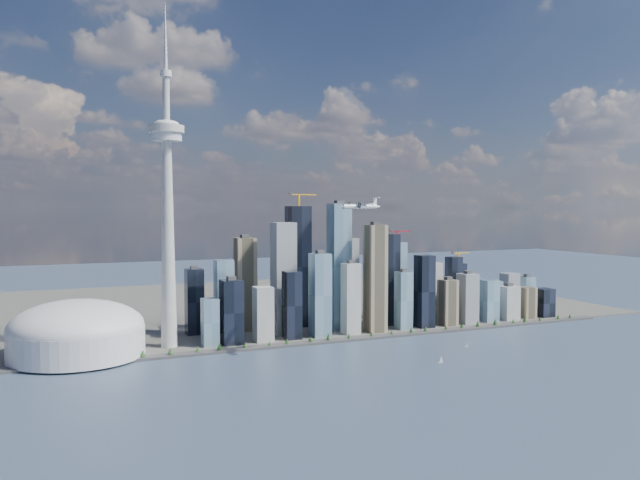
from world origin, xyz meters
name	(u,v)px	position (x,y,z in m)	size (l,w,h in m)	color
ground	(431,376)	(0.00, 0.00, 0.00)	(4000.00, 4000.00, 0.00)	#384762
seawall	(351,339)	(0.00, 250.00, 2.00)	(1100.00, 22.00, 4.00)	#383838
land	(269,303)	(0.00, 700.00, 1.50)	(1400.00, 900.00, 3.00)	#4C4C47
shoreline_trees	(351,335)	(0.00, 250.00, 8.78)	(960.53, 7.20, 8.80)	#3F2D1E
skyscraper_cluster	(359,287)	(59.62, 336.82, 79.14)	(736.00, 142.00, 255.23)	black
needle_tower	(167,204)	(-300.00, 310.00, 235.84)	(56.00, 56.00, 550.50)	#A0A19B
dome_stadium	(77,332)	(-440.00, 300.00, 39.44)	(200.00, 200.00, 86.00)	silver
airplane	(360,206)	(-39.49, 137.69, 232.17)	(74.96, 66.57, 18.30)	silver
sailboat_west	(441,360)	(55.12, 58.42, 3.42)	(7.65, 2.10, 10.67)	silver
sailboat_east	(467,346)	(151.67, 127.16, 2.86)	(6.26, 3.72, 8.90)	silver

